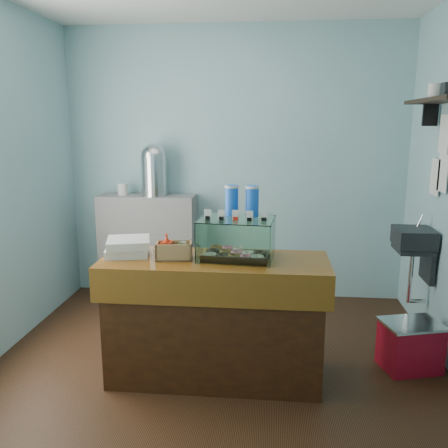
# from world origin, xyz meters

# --- Properties ---
(ground) EXTENTS (3.50, 3.50, 0.00)m
(ground) POSITION_xyz_m (0.00, 0.00, 0.00)
(ground) COLOR black
(ground) RESTS_ON ground
(room_shell) EXTENTS (3.54, 3.04, 2.82)m
(room_shell) POSITION_xyz_m (0.03, 0.01, 1.71)
(room_shell) COLOR #7EAFB7
(room_shell) RESTS_ON ground
(counter) EXTENTS (1.60, 0.60, 0.90)m
(counter) POSITION_xyz_m (0.00, -0.25, 0.46)
(counter) COLOR #43200D
(counter) RESTS_ON ground
(back_shelf) EXTENTS (1.00, 0.32, 1.10)m
(back_shelf) POSITION_xyz_m (-0.90, 1.32, 0.55)
(back_shelf) COLOR gray
(back_shelf) RESTS_ON ground
(display_case) EXTENTS (0.55, 0.42, 0.50)m
(display_case) POSITION_xyz_m (0.15, -0.18, 1.07)
(display_case) COLOR #341C0F
(display_case) RESTS_ON counter
(condiment_crate) EXTENTS (0.27, 0.18, 0.18)m
(condiment_crate) POSITION_xyz_m (-0.29, -0.28, 0.97)
(condiment_crate) COLOR tan
(condiment_crate) RESTS_ON counter
(pastry_boxes) EXTENTS (0.37, 0.37, 0.12)m
(pastry_boxes) POSITION_xyz_m (-0.64, -0.20, 0.96)
(pastry_boxes) COLOR silver
(pastry_boxes) RESTS_ON counter
(coffee_urn) EXTENTS (0.29, 0.29, 0.53)m
(coffee_urn) POSITION_xyz_m (-0.81, 1.31, 1.38)
(coffee_urn) COLOR silver
(coffee_urn) RESTS_ON back_shelf
(red_cooler) EXTENTS (0.49, 0.42, 0.37)m
(red_cooler) POSITION_xyz_m (1.46, 0.01, 0.19)
(red_cooler) COLOR #AF0E21
(red_cooler) RESTS_ON ground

